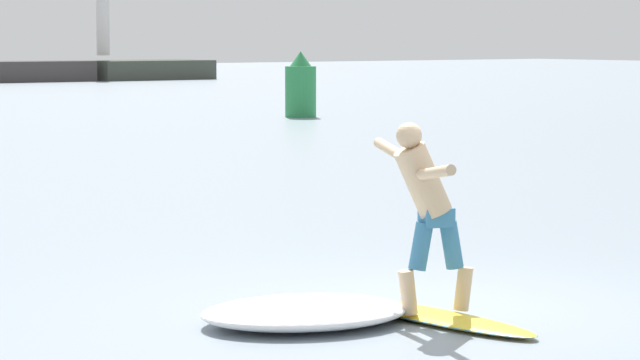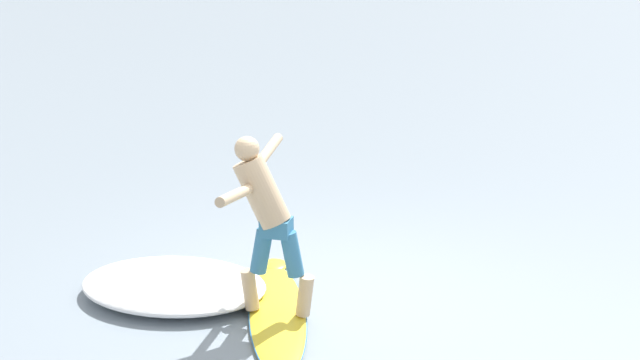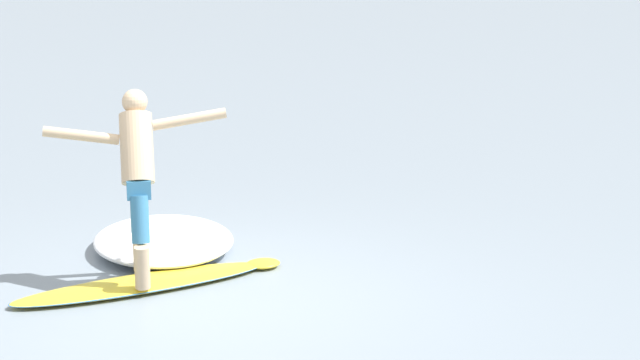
% 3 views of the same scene
% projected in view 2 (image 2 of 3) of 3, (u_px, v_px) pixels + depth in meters
% --- Properties ---
extents(ground_plane, '(200.00, 200.00, 0.00)m').
position_uv_depth(ground_plane, '(327.00, 298.00, 10.06)').
color(ground_plane, gray).
extents(surfboard, '(0.63, 2.49, 0.21)m').
position_uv_depth(surfboard, '(277.00, 313.00, 9.64)').
color(surfboard, yellow).
rests_on(surfboard, ground).
extents(surfer, '(0.83, 1.52, 1.62)m').
position_uv_depth(surfer, '(265.00, 211.00, 9.32)').
color(surfer, tan).
rests_on(surfer, surfboard).
extents(wave_foam_at_tail, '(2.06, 1.75, 0.22)m').
position_uv_depth(wave_foam_at_tail, '(174.00, 285.00, 10.07)').
color(wave_foam_at_tail, white).
rests_on(wave_foam_at_tail, ground).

